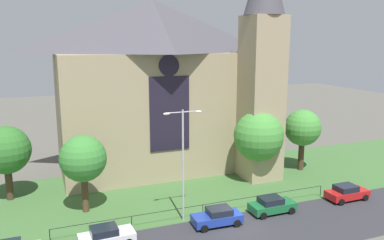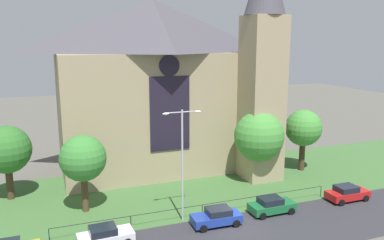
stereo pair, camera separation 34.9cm
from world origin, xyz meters
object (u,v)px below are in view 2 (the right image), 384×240
Objects in this scene: church_building at (162,84)px; streetlamp_near at (182,153)px; tree_right_near at (259,136)px; tree_left_near at (83,159)px; parked_car_green at (272,205)px; tree_right_far at (303,128)px; parked_car_white at (105,236)px; parked_car_red at (347,193)px; tree_left_far at (7,150)px; parked_car_blue at (217,217)px.

church_building is 15.56m from streetlamp_near.
tree_right_near is 1.11× the size of tree_left_near.
church_building is 6.19× the size of parked_car_green.
streetlamp_near reaches higher than tree_right_far.
streetlamp_near is (-2.66, -14.75, -4.19)m from church_building.
tree_right_near is at bearing -165.96° from tree_right_far.
tree_left_near is at bearing -136.69° from church_building.
parked_car_white is (-6.94, -1.86, -5.34)m from streetlamp_near.
parked_car_green is (-2.91, -7.52, -4.43)m from tree_right_near.
tree_left_near is 1.70× the size of parked_car_red.
tree_right_far is 14.30m from parked_car_green.
church_building is 15.16m from tree_left_near.
tree_left_far is 1.73× the size of parked_car_blue.
parked_car_white is 9.34m from parked_car_blue.
parked_car_green is at bearing -71.68° from church_building.
streetlamp_near is 2.30× the size of parked_car_blue.
tree_right_near is 25.63m from tree_left_far.
streetlamp_near is at bearing 12.60° from parked_car_white.
parked_car_blue is (10.08, -6.86, -4.23)m from tree_left_near.
tree_left_near is (-25.65, -2.81, -0.16)m from tree_right_far.
tree_left_near is 8.11m from parked_car_white.
parked_car_white is at bearing -164.97° from streetlamp_near.
parked_car_blue is (2.40, -1.85, -5.34)m from streetlamp_near.
parked_car_red is (13.86, -16.29, -9.53)m from church_building.
tree_left_near is at bearing -40.15° from tree_left_far.
streetlamp_near reaches higher than parked_car_green.
tree_right_near is (8.28, -8.69, -5.09)m from church_building.
parked_car_green is at bearing -28.37° from tree_left_far.
tree_right_far is at bearing 18.81° from parked_car_white.
parked_car_white is at bearing -83.83° from tree_left_near.
parked_car_green is at bearing -0.89° from parked_car_white.
tree_right_near is at bearing 126.10° from parked_car_red.
church_building is at bearing 108.43° from parked_car_green.
parked_car_blue is (16.70, -12.44, -4.23)m from tree_left_far.
church_building is 6.10× the size of parked_car_blue.
tree_left_far is 17.82m from streetlamp_near.
tree_right_near is 1.07× the size of tree_left_far.
tree_right_far is at bearing 43.10° from parked_car_green.
tree_right_near is at bearing 68.93° from parked_car_green.
tree_right_far reaches higher than parked_car_red.
church_building reaches higher than tree_right_far.
streetlamp_near is at bearing -33.12° from tree_left_near.
parked_car_white is (0.74, -6.87, -4.23)m from tree_left_near.
tree_right_near is 9.20m from parked_car_green.
tree_right_far is at bearing -146.01° from parked_car_blue.
tree_right_far reaches higher than tree_left_near.
parked_car_white is 14.96m from parked_car_green.
streetlamp_near reaches higher than tree_left_far.
tree_right_near reaches higher than tree_left_far.
tree_right_near is at bearing 28.99° from streetlamp_near.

